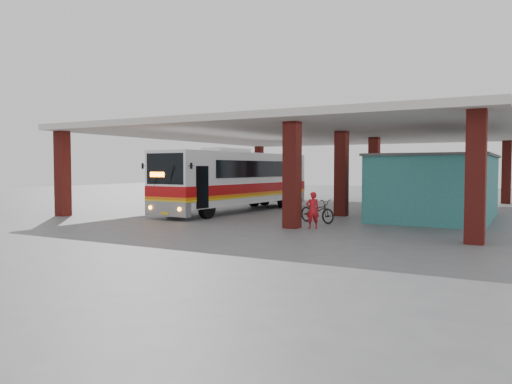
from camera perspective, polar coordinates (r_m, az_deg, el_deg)
The scene contains 8 objects.
ground at distance 24.59m, azimuth 0.73°, elevation -2.99°, with size 90.00×90.00×0.00m, color #515154.
brick_columns at distance 28.42m, azimuth 8.08°, elevation 2.15°, with size 20.10×21.60×4.35m.
canopy_roof at distance 30.22m, azimuth 7.49°, elevation 6.61°, with size 21.00×23.00×0.30m, color beige.
shop_building at distance 25.87m, azimuth 19.90°, elevation 0.60°, with size 5.20×8.20×3.11m.
coach_bus at distance 28.33m, azimuth -2.21°, elevation 1.34°, with size 3.14×12.26×3.54m.
motorcycle at distance 22.59m, azimuth 7.00°, elevation -2.16°, with size 0.71×2.04×1.07m, color black.
pedestrian at distance 20.51m, azimuth 6.50°, elevation -2.06°, with size 0.55×0.36×1.50m, color red.
red_chair at distance 30.59m, azimuth 16.72°, elevation -1.25°, with size 0.51×0.51×0.84m.
Camera 1 is at (11.62, -21.53, 2.47)m, focal length 35.00 mm.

